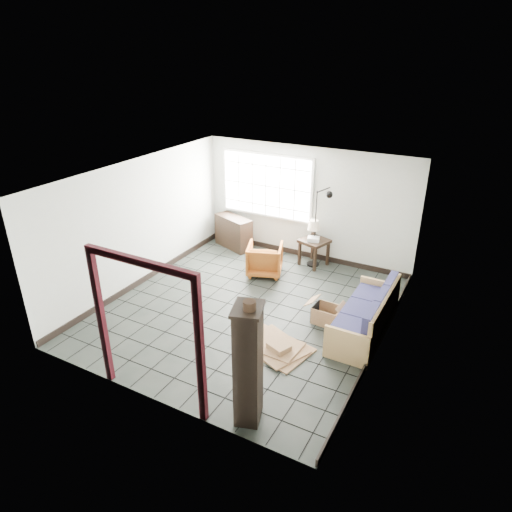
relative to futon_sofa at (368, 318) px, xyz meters
The scene contains 15 objects.
ground 2.25m from the futon_sofa, behind, with size 5.50×5.50×0.00m, color black.
room_shell 2.61m from the futon_sofa, behind, with size 5.02×5.52×2.61m.
window_panel 4.22m from the futon_sofa, 143.09° to the left, with size 2.32×0.08×1.52m.
doorway_trim 3.87m from the futon_sofa, 126.49° to the right, with size 1.80×0.08×2.20m.
futon_sofa is the anchor object (origin of this frame).
armchair 2.88m from the futon_sofa, 155.33° to the left, with size 0.73×0.69×0.75m, color #943B15.
side_table 2.81m from the futon_sofa, 131.09° to the left, with size 0.71×0.71×0.62m.
table_lamp 2.95m from the futon_sofa, 131.12° to the left, with size 0.29×0.29×0.43m.
projector 2.76m from the futon_sofa, 132.16° to the left, with size 0.30×0.27×0.09m.
floor_lamp 2.79m from the futon_sofa, 129.17° to the left, with size 0.56×0.36×1.87m.
console_shelf 4.48m from the futon_sofa, 151.92° to the left, with size 1.08×0.72×0.79m.
tall_shelf 2.87m from the futon_sofa, 107.32° to the right, with size 0.49×0.56×1.73m.
pot 3.20m from the futon_sofa, 106.24° to the right, with size 0.19×0.19×0.12m.
open_box 0.75m from the futon_sofa, behind, with size 0.79×0.41×0.44m.
cardboard_pile 1.69m from the futon_sofa, 136.40° to the right, with size 1.31×1.10×0.17m.
Camera 1 is at (3.69, -6.47, 4.59)m, focal length 32.00 mm.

